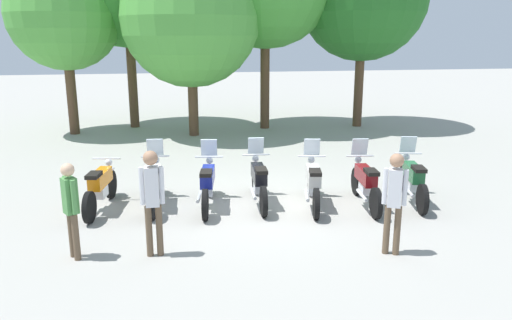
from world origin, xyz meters
name	(u,v)px	position (x,y,z in m)	size (l,w,h in m)	color
ground_plane	(260,205)	(0.00, 0.00, 0.00)	(80.00, 80.00, 0.00)	#9E9B93
motorcycle_0	(100,186)	(-3.37, 0.40, 0.50)	(0.71, 2.18, 0.99)	black
motorcycle_1	(154,183)	(-2.25, 0.42, 0.52)	(0.62, 2.19, 1.37)	black
motorcycle_2	(208,183)	(-1.12, 0.16, 0.52)	(0.70, 2.18, 1.37)	black
motorcycle_3	(259,181)	(0.00, 0.16, 0.52)	(0.62, 2.19, 1.37)	black
motorcycle_4	(313,183)	(1.13, -0.19, 0.52)	(0.76, 2.16, 1.37)	black
motorcycle_5	(365,182)	(2.25, -0.38, 0.52)	(0.66, 2.18, 1.37)	black
motorcycle_6	(413,179)	(3.38, -0.34, 0.52)	(0.78, 2.15, 1.37)	black
person_0	(71,204)	(-3.52, -2.01, 0.95)	(0.30, 0.38, 1.64)	brown
person_1	(152,194)	(-2.21, -2.15, 1.08)	(0.40, 0.24, 1.82)	brown
person_2	(394,196)	(1.72, -2.80, 1.03)	(0.39, 0.31, 1.75)	brown
tree_0	(64,14)	(-5.36, 9.21, 4.35)	(4.02, 4.02, 6.37)	brown
tree_2	(190,17)	(-0.94, 8.11, 4.23)	(4.93, 4.93, 6.70)	brown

